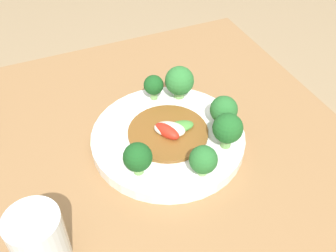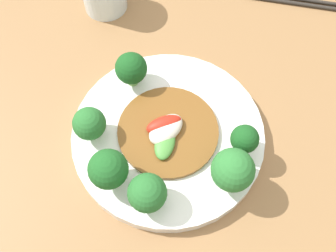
% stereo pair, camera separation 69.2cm
% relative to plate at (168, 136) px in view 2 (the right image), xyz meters
% --- Properties ---
extents(ground_plane, '(8.00, 8.00, 0.00)m').
position_rel_plate_xyz_m(ground_plane, '(-0.04, 0.04, -0.77)').
color(ground_plane, '#9E8460').
extents(table, '(0.85, 0.78, 0.76)m').
position_rel_plate_xyz_m(table, '(-0.04, 0.04, -0.39)').
color(table, olive).
rests_on(table, ground_plane).
extents(plate, '(0.29, 0.29, 0.02)m').
position_rel_plate_xyz_m(plate, '(0.00, 0.00, 0.00)').
color(plate, white).
rests_on(plate, table).
extents(broccoli_south, '(0.05, 0.05, 0.06)m').
position_rel_plate_xyz_m(broccoli_south, '(-0.01, -0.11, 0.05)').
color(broccoli_south, '#70A356').
rests_on(broccoli_south, plate).
extents(broccoli_southwest, '(0.05, 0.05, 0.07)m').
position_rel_plate_xyz_m(broccoli_southwest, '(-0.07, -0.08, 0.05)').
color(broccoli_southwest, '#70A356').
rests_on(broccoli_southwest, plate).
extents(broccoli_northwest, '(0.05, 0.05, 0.06)m').
position_rel_plate_xyz_m(broccoli_northwest, '(-0.07, 0.08, 0.05)').
color(broccoli_northwest, '#7AAD5B').
rests_on(broccoli_northwest, plate).
extents(broccoli_east, '(0.04, 0.04, 0.05)m').
position_rel_plate_xyz_m(broccoli_east, '(0.11, -0.02, 0.04)').
color(broccoli_east, '#7AAD5B').
rests_on(broccoli_east, plate).
extents(broccoli_west, '(0.05, 0.05, 0.06)m').
position_rel_plate_xyz_m(broccoli_west, '(-0.11, -0.02, 0.04)').
color(broccoli_west, '#89B76B').
rests_on(broccoli_west, plate).
extents(broccoli_southeast, '(0.06, 0.06, 0.07)m').
position_rel_plate_xyz_m(broccoli_southeast, '(0.09, -0.07, 0.05)').
color(broccoli_southeast, '#7AAD5B').
rests_on(broccoli_southeast, plate).
extents(stirfry_center, '(0.15, 0.15, 0.03)m').
position_rel_plate_xyz_m(stirfry_center, '(-0.00, -0.00, 0.02)').
color(stirfry_center, brown).
rests_on(stirfry_center, plate).
extents(chopsticks, '(0.20, 0.04, 0.01)m').
position_rel_plate_xyz_m(chopsticks, '(0.21, 0.31, -0.01)').
color(chopsticks, '#2D2823').
rests_on(chopsticks, table).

